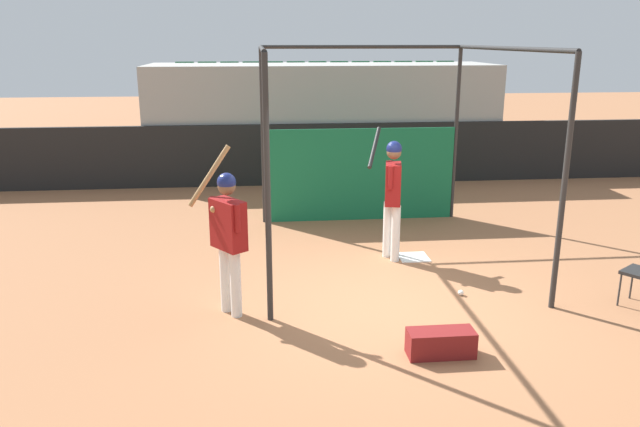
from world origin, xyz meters
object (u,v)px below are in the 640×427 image
player_waiting (228,230)px  baseball (461,293)px  player_batter (392,189)px  equipment_bag (441,343)px

player_waiting → baseball: (2.93, 0.24, -1.01)m
player_batter → equipment_bag: bearing=-170.2°
player_waiting → equipment_bag: 2.71m
player_batter → player_waiting: bearing=138.3°
equipment_bag → baseball: (0.72, 1.51, -0.10)m
player_waiting → equipment_bag: size_ratio=2.86×
equipment_bag → baseball: 1.68m
player_batter → player_waiting: player_waiting is taller
baseball → equipment_bag: bearing=-115.3°
equipment_bag → player_batter: bearing=88.1°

